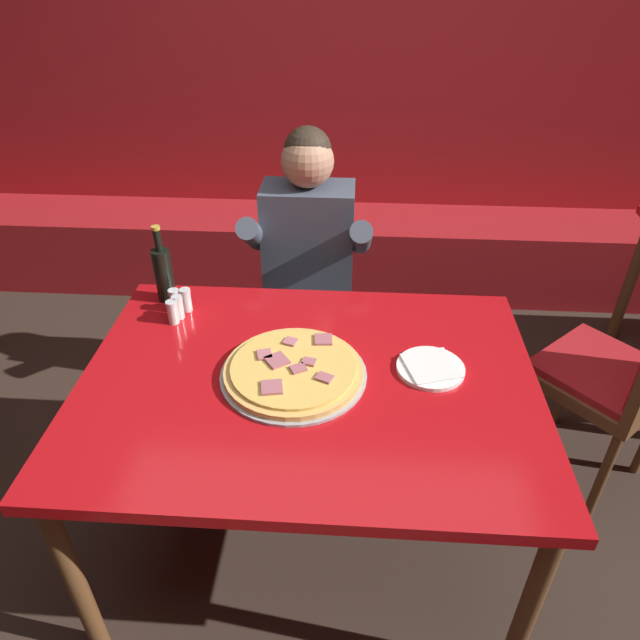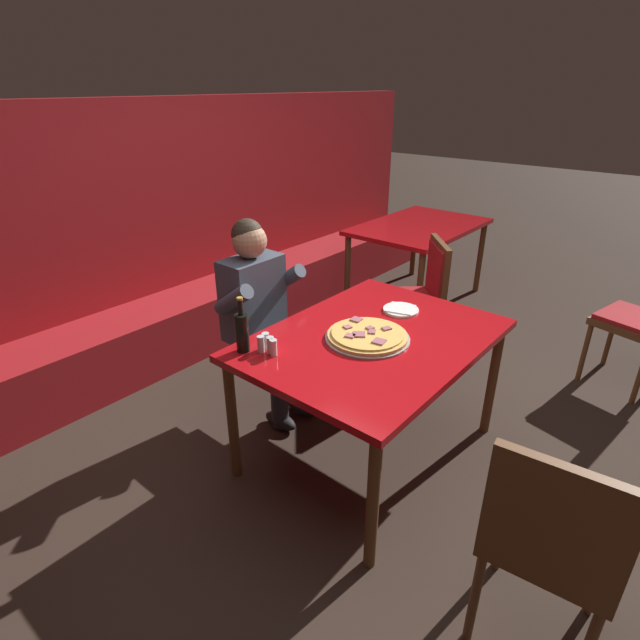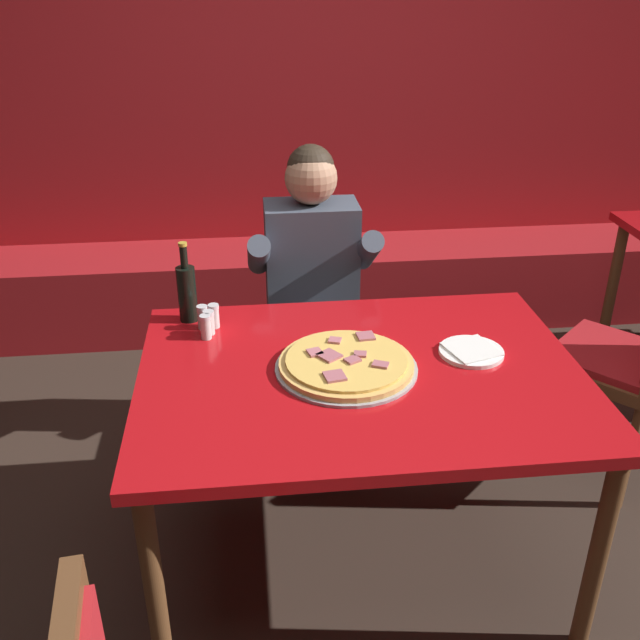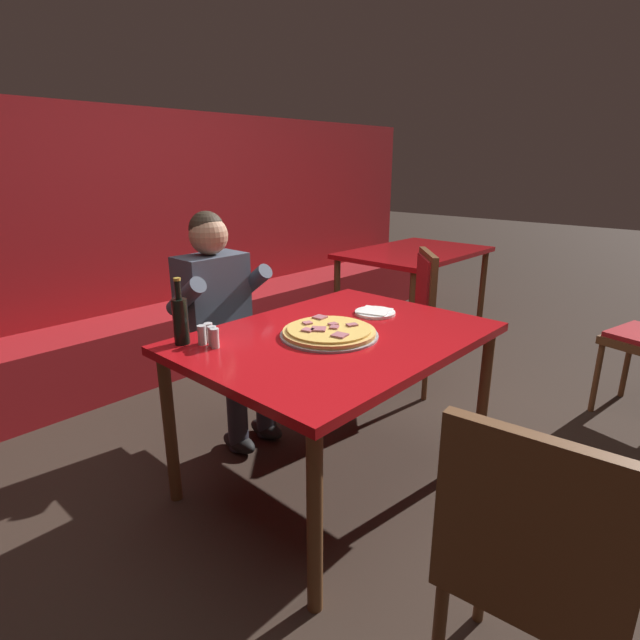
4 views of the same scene
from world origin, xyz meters
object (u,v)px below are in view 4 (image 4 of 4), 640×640
Objects in this scene: shaker_black_pepper at (212,337)px; diner_seated_blue_shirt at (223,317)px; main_dining_table at (337,349)px; plate_white_paper at (375,312)px; pizza at (329,332)px; beer_bottle at (180,319)px; dining_chair_near_left at (537,553)px; shaker_oregano at (202,336)px; dining_chair_far_right at (407,310)px; background_dining_table at (414,259)px; shaker_red_pepper_flakes at (215,339)px; shaker_parmesan at (209,333)px.

shaker_black_pepper is 0.64m from diner_seated_blue_shirt.
shaker_black_pepper is at bearing 148.12° from main_dining_table.
pizza is at bearing -172.78° from plate_white_paper.
pizza is 1.53× the size of beer_bottle.
diner_seated_blue_shirt is 1.31× the size of dining_chair_near_left.
shaker_oregano is at bearing 144.08° from pizza.
shaker_black_pepper is at bearing -56.99° from beer_bottle.
dining_chair_near_left is at bearing -89.01° from beer_bottle.
dining_chair_far_right is (1.12, 0.35, -0.12)m from main_dining_table.
plate_white_paper is at bearing -15.38° from shaker_black_pepper.
dining_chair_near_left is (-0.46, -1.89, -0.12)m from diner_seated_blue_shirt.
beer_bottle reaches higher than background_dining_table.
shaker_red_pepper_flakes is (-0.44, 0.25, 0.02)m from pizza.
dining_chair_far_right is at bearing -149.70° from background_dining_table.
dining_chair_near_left reaches higher than plate_white_paper.
beer_bottle reaches higher than shaker_oregano.
shaker_parmesan is (-0.42, 0.34, 0.02)m from pizza.
dining_chair_far_right is at bearing 0.38° from shaker_oregano.
main_dining_table and background_dining_table have the same top height.
pizza is 0.46× the size of dining_chair_near_left.
main_dining_table is 1.18m from dining_chair_far_right.
beer_bottle reaches higher than dining_chair_far_right.
shaker_red_pepper_flakes is (0.01, -0.07, 0.00)m from shaker_oregano.
beer_bottle is 3.40× the size of shaker_oregano.
shaker_black_pepper is (-0.02, -0.05, 0.00)m from shaker_parmesan.
shaker_red_pepper_flakes is 1.63m from dining_chair_far_right.
dining_chair_far_right is (1.62, 0.01, -0.24)m from shaker_oregano.
shaker_oregano is (-0.45, 0.33, 0.02)m from pizza.
plate_white_paper is 0.22× the size of dining_chair_far_right.
shaker_oregano is 0.09× the size of dining_chair_far_right.
beer_bottle is 0.12m from shaker_oregano.
dining_chair_near_left is at bearing -138.35° from dining_chair_far_right.
shaker_red_pepper_flakes is at bearing 150.02° from pizza.
beer_bottle reaches higher than main_dining_table.
shaker_parmesan is at bearing 72.54° from shaker_black_pepper.
dining_chair_far_right is at bearing 20.86° from plate_white_paper.
pizza is 0.35× the size of diner_seated_blue_shirt.
pizza is 0.46× the size of dining_chair_far_right.
shaker_red_pepper_flakes is 0.09× the size of dining_chair_far_right.
pizza is at bearing -29.98° from shaker_red_pepper_flakes.
shaker_parmesan is 1.00× the size of shaker_black_pepper.
pizza is at bearing 167.76° from main_dining_table.
pizza is 2.44m from background_dining_table.
shaker_oregano reaches higher than plate_white_paper.
dining_chair_far_right is at bearing 0.16° from shaker_parmesan.
plate_white_paper is 2.44× the size of shaker_oregano.
diner_seated_blue_shirt reaches higher than main_dining_table.
dining_chair_near_left is (0.03, -1.53, -0.30)m from beer_bottle.
plate_white_paper is 0.16× the size of diner_seated_blue_shirt.
dining_chair_near_left is at bearing -91.01° from shaker_oregano.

